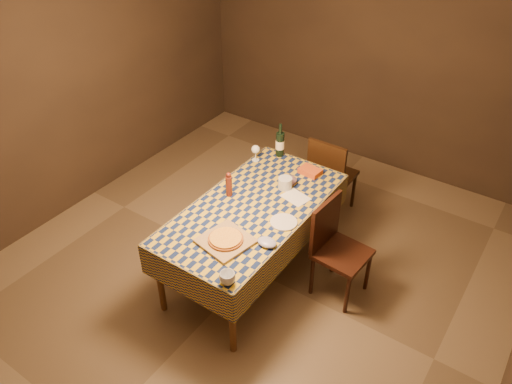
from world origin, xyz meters
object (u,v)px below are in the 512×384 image
wine_bottle (280,144)px  chair_far (330,173)px  bowl (289,181)px  chair_right (335,244)px  dining_table (253,214)px  cutting_board (226,241)px  pizza (226,239)px  white_plate (284,222)px

wine_bottle → chair_far: (0.42, 0.34, -0.38)m
bowl → chair_right: size_ratio=0.16×
dining_table → cutting_board: 0.51m
cutting_board → pizza: size_ratio=1.08×
pizza → white_plate: bearing=61.5°
dining_table → white_plate: size_ratio=8.08×
dining_table → wine_bottle: (-0.26, 0.86, 0.21)m
white_plate → chair_right: (0.37, 0.27, -0.25)m
pizza → chair_far: chair_far is taller
dining_table → bowl: size_ratio=12.30×
pizza → bowl: size_ratio=2.30×
cutting_board → chair_far: chair_far is taller
white_plate → chair_far: bearing=98.4°
cutting_board → white_plate: (0.25, 0.46, -0.01)m
bowl → chair_right: chair_right is taller
bowl → wine_bottle: 0.52m
dining_table → chair_right: chair_right is taller
dining_table → chair_far: 1.22m
dining_table → chair_far: chair_far is taller
chair_right → white_plate: bearing=-144.0°
cutting_board → pizza: (0.00, 0.00, 0.03)m
wine_bottle → white_plate: (0.60, -0.89, -0.12)m
wine_bottle → white_plate: bearing=-56.0°
white_plate → chair_right: chair_right is taller
pizza → chair_right: (0.62, 0.73, -0.28)m
cutting_board → white_plate: size_ratio=1.63×
wine_bottle → chair_far: bearing=38.9°
dining_table → white_plate: (0.34, -0.03, 0.08)m
wine_bottle → chair_far: 0.66m
pizza → bowl: bearing=90.7°
bowl → white_plate: (0.26, -0.51, -0.02)m
wine_bottle → chair_right: (0.97, -0.62, -0.38)m
white_plate → chair_right: bearing=36.0°
bowl → chair_far: chair_far is taller
chair_right → dining_table: bearing=-161.5°
pizza → white_plate: (0.25, 0.46, -0.03)m
cutting_board → white_plate: 0.53m
cutting_board → bowl: bearing=90.7°
cutting_board → wine_bottle: 1.40m
chair_far → chair_right: size_ratio=1.00×
wine_bottle → white_plate: 1.08m
bowl → white_plate: bearing=-62.6°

